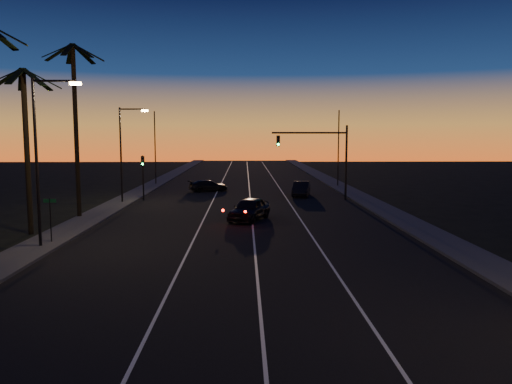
{
  "coord_description": "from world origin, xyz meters",
  "views": [
    {
      "loc": [
        -0.02,
        -6.53,
        6.02
      ],
      "look_at": [
        0.61,
        21.21,
        2.89
      ],
      "focal_mm": 35.0,
      "sensor_mm": 36.0,
      "label": 1
    }
  ],
  "objects_px": {
    "lead_car": "(249,209)",
    "right_car": "(301,189)",
    "cross_car": "(208,186)",
    "signal_mast": "(321,149)"
  },
  "relations": [
    {
      "from": "signal_mast",
      "to": "cross_car",
      "type": "height_order",
      "value": "signal_mast"
    },
    {
      "from": "cross_car",
      "to": "right_car",
      "type": "bearing_deg",
      "value": -25.28
    },
    {
      "from": "signal_mast",
      "to": "lead_car",
      "type": "relative_size",
      "value": 1.28
    },
    {
      "from": "signal_mast",
      "to": "right_car",
      "type": "distance_m",
      "value": 5.22
    },
    {
      "from": "signal_mast",
      "to": "right_car",
      "type": "height_order",
      "value": "signal_mast"
    },
    {
      "from": "right_car",
      "to": "cross_car",
      "type": "height_order",
      "value": "right_car"
    },
    {
      "from": "lead_car",
      "to": "right_car",
      "type": "xyz_separation_m",
      "value": [
        5.34,
        14.22,
        -0.08
      ]
    },
    {
      "from": "lead_car",
      "to": "right_car",
      "type": "height_order",
      "value": "lead_car"
    },
    {
      "from": "right_car",
      "to": "cross_car",
      "type": "distance_m",
      "value": 10.64
    },
    {
      "from": "lead_car",
      "to": "right_car",
      "type": "relative_size",
      "value": 1.2
    }
  ]
}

